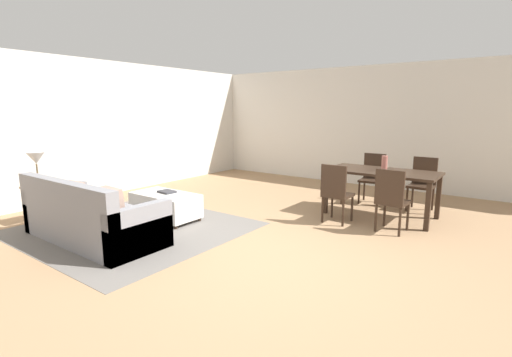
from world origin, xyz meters
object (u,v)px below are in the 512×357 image
Objects in this scene: couch at (91,219)px; vase_centerpiece at (384,163)px; dining_table at (382,176)px; dining_chair_far_right at (423,181)px; ottoman_table at (166,205)px; book_on_ottoman at (167,192)px; table_lamp at (36,160)px; dining_chair_near_left at (336,190)px; dining_chair_near_right at (391,197)px; side_table at (40,194)px; dining_chair_far_left at (373,175)px.

vase_centerpiece is (2.78, 3.46, 0.59)m from couch.
dining_table is 1.88× the size of dining_chair_far_right.
book_on_ottoman is (-0.02, 0.06, 0.20)m from ottoman_table.
table_lamp is at bearing -136.89° from book_on_ottoman.
table_lamp is 5.41m from vase_centerpiece.
dining_chair_near_left is at bearing 35.96° from table_lamp.
dining_chair_near_right is (3.08, 1.46, 0.28)m from ottoman_table.
ottoman_table is 1.20× the size of dining_chair_near_left.
couch is at bearing -126.90° from dining_chair_far_right.
vase_centerpiece reaches higher than side_table.
dining_chair_near_right is 3.41m from book_on_ottoman.
ottoman_table is 4.25× the size of book_on_ottoman.
dining_chair_near_right is at bearing -62.98° from dining_chair_far_left.
dining_chair_far_left is at bearing 116.96° from dining_table.
book_on_ottoman is at bearing 109.07° from ottoman_table.
couch is 4.14m from dining_chair_near_right.
ottoman_table is at bearing -147.95° from dining_chair_near_left.
vase_centerpiece reaches higher than ottoman_table.
couch is 1.23× the size of dining_table.
dining_chair_near_right is 1.00× the size of dining_chair_far_right.
dining_chair_near_right is (0.39, -0.77, -0.15)m from dining_table.
dining_chair_far_right reaches higher than book_on_ottoman.
table_lamp is 5.28m from dining_chair_near_right.
table_lamp is 1.99m from book_on_ottoman.
book_on_ottoman is (-3.17, -2.98, -0.08)m from dining_chair_far_right.
vase_centerpiece is (-0.43, -0.80, 0.36)m from dining_chair_far_right.
side_table is 0.63× the size of dining_chair_far_left.
dining_chair_near_left is 2.66m from book_on_ottoman.
dining_chair_far_right is at bearing 62.03° from vase_centerpiece.
ottoman_table is 2.10× the size of table_lamp.
dining_chair_near_left is at bearing -119.38° from vase_centerpiece.
side_table is (-1.36, -0.02, 0.16)m from couch.
dining_chair_far_left is at bearing 178.75° from dining_chair_far_right.
dining_chair_near_right is at bearing 3.01° from dining_chair_near_left.
table_lamp reaches higher than book_on_ottoman.
table_lamp is at bearing -139.74° from dining_table.
side_table is 0.63× the size of dining_chair_near_left.
side_table is 0.63× the size of dining_chair_far_right.
vase_centerpiece reaches higher than dining_chair_far_right.
couch reaches higher than ottoman_table.
dining_table is at bearing -63.04° from dining_chair_far_left.
dining_chair_near_left is at bearing 48.79° from couch.
dining_chair_near_right is (0.82, 0.04, 0.00)m from dining_chair_near_left.
couch is at bearing -131.21° from dining_chair_near_left.
dining_chair_far_right reaches higher than ottoman_table.
book_on_ottoman is at bearing -155.64° from dining_chair_near_right.
dining_chair_far_right is (0.07, 1.58, 0.00)m from dining_chair_near_right.
table_lamp reaches higher than vase_centerpiece.
couch is at bearing 1.05° from side_table.
dining_table is at bearing -119.43° from dining_chair_far_right.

